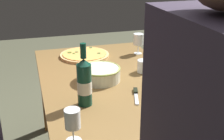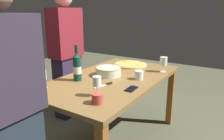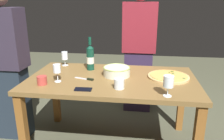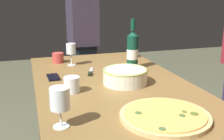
{
  "view_description": "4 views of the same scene",
  "coord_description": "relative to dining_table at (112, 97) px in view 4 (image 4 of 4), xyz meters",
  "views": [
    {
      "loc": [
        -1.7,
        0.5,
        1.53
      ],
      "look_at": [
        0.0,
        0.0,
        0.83
      ],
      "focal_mm": 47.92,
      "sensor_mm": 36.0,
      "label": 1
    },
    {
      "loc": [
        -1.77,
        -1.14,
        1.42
      ],
      "look_at": [
        0.0,
        0.0,
        0.83
      ],
      "focal_mm": 34.68,
      "sensor_mm": 36.0,
      "label": 2
    },
    {
      "loc": [
        0.26,
        -2.0,
        1.47
      ],
      "look_at": [
        0.0,
        0.0,
        0.83
      ],
      "focal_mm": 35.79,
      "sensor_mm": 36.0,
      "label": 3
    },
    {
      "loc": [
        1.53,
        -0.47,
        1.28
      ],
      "look_at": [
        0.0,
        0.0,
        0.83
      ],
      "focal_mm": 44.83,
      "sensor_mm": 36.0,
      "label": 4
    }
  ],
  "objects": [
    {
      "name": "cup_ceramic",
      "position": [
        0.09,
        -0.26,
        0.14
      ],
      "size": [
        0.09,
        0.09,
        0.09
      ],
      "primitive_type": "cylinder",
      "color": "white",
      "rests_on": "dining_table"
    },
    {
      "name": "person_guest_left",
      "position": [
        -1.1,
        0.04,
        0.16
      ],
      "size": [
        0.41,
        0.24,
        1.62
      ],
      "rotation": [
        0.0,
        0.0,
        -0.04
      ],
      "color": "#212B37",
      "rests_on": "ground"
    },
    {
      "name": "wine_glass_near_pizza",
      "position": [
        -0.58,
        0.35,
        0.2
      ],
      "size": [
        0.07,
        0.07,
        0.16
      ],
      "color": "white",
      "rests_on": "dining_table"
    },
    {
      "name": "serving_bowl",
      "position": [
        0.04,
        0.07,
        0.14
      ],
      "size": [
        0.27,
        0.27,
        0.09
      ],
      "color": "silver",
      "rests_on": "dining_table"
    },
    {
      "name": "dining_table",
      "position": [
        0.0,
        0.0,
        0.0
      ],
      "size": [
        1.6,
        0.9,
        0.75
      ],
      "color": "brown",
      "rests_on": "ground"
    },
    {
      "name": "wine_glass_by_bottle",
      "position": [
        -0.48,
        -0.17,
        0.21
      ],
      "size": [
        0.07,
        0.07,
        0.16
      ],
      "color": "white",
      "rests_on": "dining_table"
    },
    {
      "name": "wine_glass_far_left",
      "position": [
        0.48,
        -0.36,
        0.21
      ],
      "size": [
        0.08,
        0.08,
        0.17
      ],
      "color": "white",
      "rests_on": "dining_table"
    },
    {
      "name": "cell_phone",
      "position": [
        -0.2,
        -0.33,
        0.1
      ],
      "size": [
        0.15,
        0.08,
        0.01
      ],
      "primitive_type": "cube",
      "rotation": [
        0.0,
        0.0,
        1.61
      ],
      "color": "black",
      "rests_on": "dining_table"
    },
    {
      "name": "cup_amber",
      "position": [
        -0.59,
        -0.25,
        0.13
      ],
      "size": [
        0.09,
        0.09,
        0.08
      ],
      "primitive_type": "cylinder",
      "color": "#BA413A",
      "rests_on": "dining_table"
    },
    {
      "name": "wine_bottle",
      "position": [
        -0.26,
        0.23,
        0.23
      ],
      "size": [
        0.08,
        0.08,
        0.35
      ],
      "color": "#103D2D",
      "rests_on": "dining_table"
    },
    {
      "name": "pizza",
      "position": [
        0.54,
        0.07,
        0.11
      ],
      "size": [
        0.39,
        0.39,
        0.03
      ],
      "color": "tan",
      "rests_on": "dining_table"
    },
    {
      "name": "pizza_knife",
      "position": [
        -0.23,
        -0.08,
        0.1
      ],
      "size": [
        0.2,
        0.08,
        0.02
      ],
      "color": "silver",
      "rests_on": "dining_table"
    }
  ]
}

